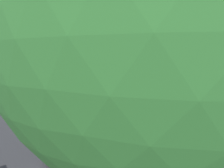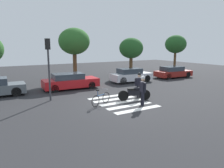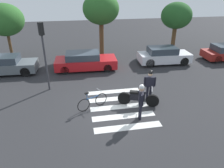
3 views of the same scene
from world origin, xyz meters
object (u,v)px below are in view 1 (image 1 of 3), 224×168
Objects in this scene: officer_on_foot at (95,88)px; officer_by_motorcycle at (93,83)px; car_white_van at (113,132)px; traffic_light_pole at (173,62)px; leaning_bicycle at (125,91)px; car_red_convertible at (196,101)px; police_motorcycle at (100,94)px.

officer_on_foot is 0.96× the size of officer_by_motorcycle.
traffic_light_pole is at bearing -160.31° from car_white_van.
leaning_bicycle is 0.35× the size of car_red_convertible.
car_red_convertible is at bearing 121.08° from officer_on_foot.
leaning_bicycle is at bearing 147.92° from officer_by_motorcycle.
traffic_light_pole is at bearing 158.05° from officer_on_foot.
traffic_light_pole reaches higher than car_white_van.
officer_by_motorcycle is 0.44× the size of car_white_van.
car_red_convertible is at bearing 107.04° from officer_by_motorcycle.
car_red_convertible is (-2.44, 5.86, 0.17)m from police_motorcycle.
officer_on_foot is at bearing -58.92° from car_red_convertible.
officer_by_motorcycle is 6.37m from traffic_light_pole.
car_white_van reaches higher than police_motorcycle.
police_motorcycle is 0.52× the size of traffic_light_pole.
leaning_bicycle is 0.88× the size of officer_by_motorcycle.
car_red_convertible is at bearing -178.99° from car_white_van.
officer_by_motorcycle reaches higher than car_red_convertible.
officer_on_foot is (3.23, 0.37, 0.63)m from leaning_bicycle.
officer_by_motorcycle is at bearing -120.42° from car_white_van.
car_red_convertible is at bearing 112.61° from police_motorcycle.
officer_on_foot reaches higher than leaning_bicycle.
leaning_bicycle is at bearing -47.32° from traffic_light_pole.
traffic_light_pole is at bearing -128.83° from car_red_convertible.
leaning_bicycle is at bearing -90.07° from car_red_convertible.
officer_on_foot is 0.43× the size of traffic_light_pole.
police_motorcycle is at bearing 77.62° from officer_by_motorcycle.
officer_by_motorcycle is 0.40× the size of car_red_convertible.
car_white_van is (4.23, 7.20, -0.41)m from officer_by_motorcycle.
officer_on_foot is at bearing -21.95° from traffic_light_pole.
police_motorcycle is 1.15× the size of officer_by_motorcycle.
traffic_light_pole is at bearing 132.68° from leaning_bicycle.
officer_by_motorcycle reaches higher than officer_on_foot.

